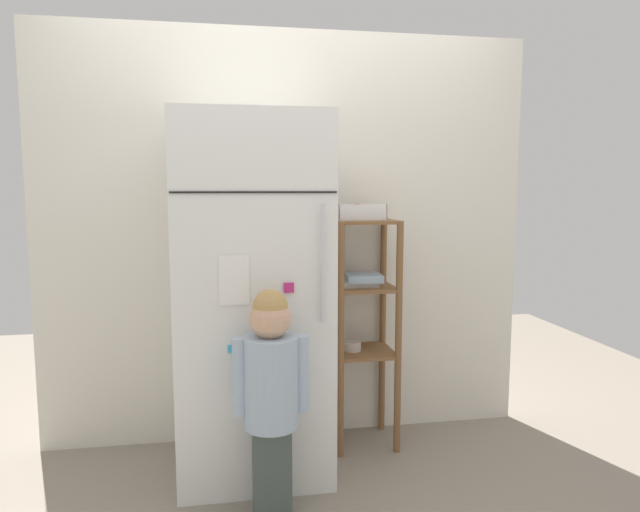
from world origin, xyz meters
The scene contains 6 objects.
ground_plane centered at (0.00, 0.00, 0.00)m, with size 6.00×6.00×0.00m, color gray.
kitchen_wall_back centered at (0.00, 0.38, 1.12)m, with size 2.69×0.03×2.24m, color silver.
refrigerator centered at (-0.23, 0.02, 0.87)m, with size 0.72×0.69×1.74m.
child_standing centered at (-0.18, -0.45, 0.60)m, with size 0.32×0.23×0.98m.
pantry_shelf_unit centered at (0.37, 0.18, 0.75)m, with size 0.34×0.33×1.23m.
fruit_bin centered at (0.36, 0.19, 1.27)m, with size 0.26×0.17×0.08m.
Camera 1 is at (-0.37, -2.73, 1.39)m, focal length 31.87 mm.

